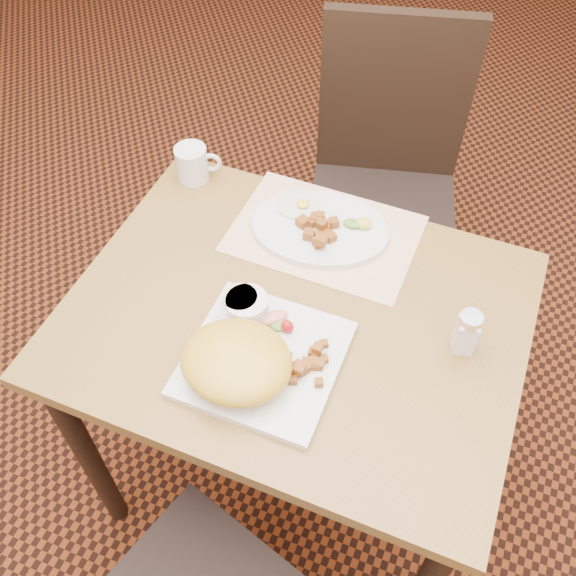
{
  "coord_description": "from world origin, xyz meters",
  "views": [
    {
      "loc": [
        0.28,
        -0.72,
        1.77
      ],
      "look_at": [
        -0.01,
        -0.0,
        0.82
      ],
      "focal_mm": 40.0,
      "sensor_mm": 36.0,
      "label": 1
    }
  ],
  "objects_px": {
    "chair_far": "(385,173)",
    "plate_oval": "(320,229)",
    "salt_shaker": "(466,332)",
    "coffee_mug": "(193,163)",
    "table": "(295,343)",
    "plate_square": "(264,359)"
  },
  "relations": [
    {
      "from": "chair_far",
      "to": "plate_oval",
      "type": "distance_m",
      "value": 0.54
    },
    {
      "from": "chair_far",
      "to": "salt_shaker",
      "type": "distance_m",
      "value": 0.8
    },
    {
      "from": "salt_shaker",
      "to": "coffee_mug",
      "type": "distance_m",
      "value": 0.74
    },
    {
      "from": "salt_shaker",
      "to": "coffee_mug",
      "type": "xyz_separation_m",
      "value": [
        -0.7,
        0.25,
        -0.01
      ]
    },
    {
      "from": "coffee_mug",
      "to": "chair_far",
      "type": "bearing_deg",
      "value": 49.34
    },
    {
      "from": "chair_far",
      "to": "salt_shaker",
      "type": "bearing_deg",
      "value": 101.27
    },
    {
      "from": "plate_oval",
      "to": "table",
      "type": "bearing_deg",
      "value": -81.97
    },
    {
      "from": "chair_far",
      "to": "plate_oval",
      "type": "xyz_separation_m",
      "value": [
        -0.03,
        -0.49,
        0.22
      ]
    },
    {
      "from": "table",
      "to": "coffee_mug",
      "type": "xyz_separation_m",
      "value": [
        -0.37,
        0.28,
        0.15
      ]
    },
    {
      "from": "plate_square",
      "to": "plate_oval",
      "type": "bearing_deg",
      "value": 93.31
    },
    {
      "from": "plate_square",
      "to": "coffee_mug",
      "type": "height_order",
      "value": "coffee_mug"
    },
    {
      "from": "salt_shaker",
      "to": "coffee_mug",
      "type": "bearing_deg",
      "value": 160.66
    },
    {
      "from": "plate_square",
      "to": "coffee_mug",
      "type": "bearing_deg",
      "value": 131.04
    },
    {
      "from": "table",
      "to": "plate_square",
      "type": "height_order",
      "value": "plate_square"
    },
    {
      "from": "plate_square",
      "to": "plate_oval",
      "type": "xyz_separation_m",
      "value": [
        -0.02,
        0.36,
        0.0
      ]
    },
    {
      "from": "plate_square",
      "to": "chair_far",
      "type": "bearing_deg",
      "value": 89.32
    },
    {
      "from": "salt_shaker",
      "to": "table",
      "type": "bearing_deg",
      "value": -173.02
    },
    {
      "from": "coffee_mug",
      "to": "table",
      "type": "bearing_deg",
      "value": -37.4
    },
    {
      "from": "chair_far",
      "to": "plate_square",
      "type": "height_order",
      "value": "chair_far"
    },
    {
      "from": "plate_square",
      "to": "plate_oval",
      "type": "distance_m",
      "value": 0.36
    },
    {
      "from": "salt_shaker",
      "to": "coffee_mug",
      "type": "relative_size",
      "value": 0.96
    },
    {
      "from": "plate_square",
      "to": "salt_shaker",
      "type": "relative_size",
      "value": 2.8
    }
  ]
}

